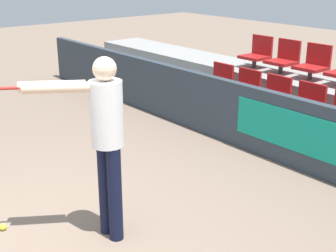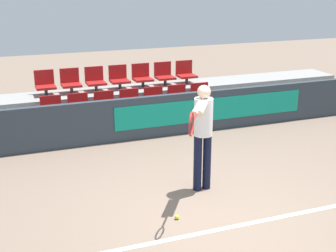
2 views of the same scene
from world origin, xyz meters
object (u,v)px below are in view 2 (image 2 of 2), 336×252
(stadium_chair_1, at_px, (79,108))
(tennis_player, at_px, (202,129))
(stadium_chair_2, at_px, (105,105))
(stadium_chair_4, at_px, (155,101))
(stadium_chair_7, at_px, (45,84))
(stadium_chair_0, at_px, (52,110))
(stadium_chair_10, at_px, (119,78))
(stadium_chair_6, at_px, (201,96))
(stadium_chair_3, at_px, (131,103))
(stadium_chair_12, at_px, (164,74))
(stadium_chair_13, at_px, (186,73))
(stadium_chair_11, at_px, (142,76))
(stadium_chair_9, at_px, (95,80))
(stadium_chair_8, at_px, (71,82))
(tennis_ball, at_px, (177,217))
(stadium_chair_5, at_px, (178,98))

(stadium_chair_1, relative_size, tennis_player, 0.31)
(stadium_chair_2, distance_m, tennis_player, 3.44)
(stadium_chair_4, height_order, stadium_chair_7, stadium_chair_7)
(stadium_chair_0, bearing_deg, stadium_chair_10, 29.10)
(stadium_chair_6, bearing_deg, tennis_player, -114.25)
(stadium_chair_3, xyz_separation_m, stadium_chair_12, (1.12, 0.93, 0.36))
(stadium_chair_3, distance_m, stadium_chair_13, 1.95)
(stadium_chair_1, height_order, stadium_chair_4, same)
(stadium_chair_2, distance_m, stadium_chair_11, 1.50)
(stadium_chair_10, bearing_deg, stadium_chair_9, 180.00)
(stadium_chair_12, distance_m, stadium_chair_13, 0.56)
(stadium_chair_8, bearing_deg, stadium_chair_1, -90.00)
(stadium_chair_10, bearing_deg, tennis_ball, -95.92)
(stadium_chair_10, bearing_deg, stadium_chair_13, 0.00)
(stadium_chair_2, height_order, stadium_chair_13, stadium_chair_13)
(stadium_chair_7, distance_m, stadium_chair_8, 0.56)
(stadium_chair_1, relative_size, stadium_chair_2, 1.00)
(stadium_chair_5, relative_size, tennis_player, 0.31)
(stadium_chair_2, height_order, stadium_chair_7, stadium_chair_7)
(stadium_chair_0, distance_m, stadium_chair_1, 0.56)
(stadium_chair_3, height_order, stadium_chair_8, stadium_chair_8)
(stadium_chair_6, distance_m, stadium_chair_10, 1.95)
(stadium_chair_5, height_order, stadium_chair_13, stadium_chair_13)
(stadium_chair_8, relative_size, tennis_player, 0.31)
(stadium_chair_10, distance_m, tennis_ball, 5.09)
(stadium_chair_1, distance_m, stadium_chair_5, 2.24)
(stadium_chair_7, relative_size, tennis_player, 0.31)
(stadium_chair_8, relative_size, stadium_chair_9, 1.00)
(stadium_chair_5, distance_m, stadium_chair_13, 1.15)
(stadium_chair_0, relative_size, stadium_chair_7, 1.00)
(stadium_chair_2, height_order, stadium_chair_8, stadium_chair_8)
(stadium_chair_0, distance_m, stadium_chair_3, 1.68)
(tennis_ball, bearing_deg, stadium_chair_13, 66.23)
(stadium_chair_2, distance_m, stadium_chair_5, 1.68)
(stadium_chair_4, xyz_separation_m, stadium_chair_8, (-1.68, 0.93, 0.36))
(stadium_chair_5, distance_m, stadium_chair_9, 1.95)
(stadium_chair_1, xyz_separation_m, stadium_chair_13, (2.80, 0.93, 0.36))
(stadium_chair_2, bearing_deg, stadium_chair_3, 0.00)
(stadium_chair_11, distance_m, stadium_chair_13, 1.12)
(stadium_chair_5, height_order, stadium_chair_8, stadium_chair_8)
(stadium_chair_12, xyz_separation_m, tennis_ball, (-1.63, -4.98, -0.93))
(stadium_chair_7, distance_m, stadium_chair_9, 1.12)
(stadium_chair_5, height_order, stadium_chair_12, stadium_chair_12)
(stadium_chair_6, bearing_deg, stadium_chair_0, 180.00)
(stadium_chair_1, distance_m, stadium_chair_3, 1.12)
(tennis_player, bearing_deg, stadium_chair_3, 125.62)
(stadium_chair_7, height_order, stadium_chair_9, same)
(stadium_chair_0, xyz_separation_m, stadium_chair_2, (1.12, 0.00, 0.00))
(stadium_chair_5, xyz_separation_m, stadium_chair_10, (-1.12, 0.93, 0.36))
(stadium_chair_4, xyz_separation_m, tennis_ball, (-1.08, -4.05, -0.57))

